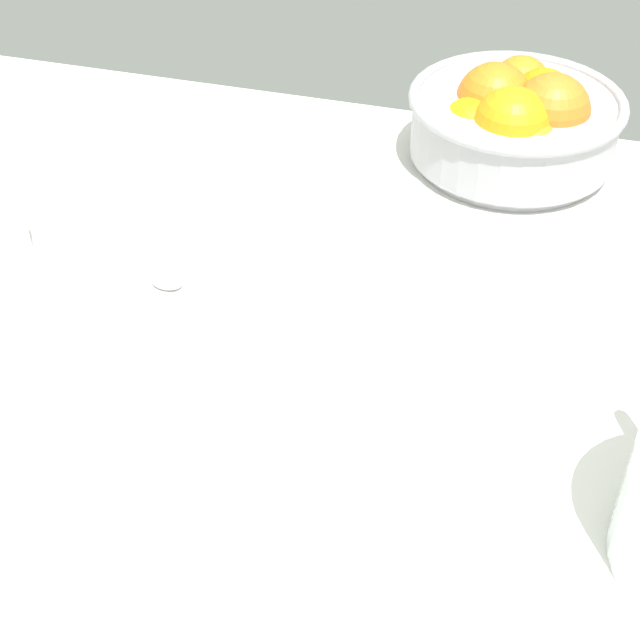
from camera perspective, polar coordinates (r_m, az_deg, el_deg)
name	(u,v)px	position (r cm, az deg, el deg)	size (l,w,h in cm)	color
ground_plane	(339,392)	(81.63, 1.16, -4.41)	(134.62, 99.17, 3.00)	white
fruit_bowl	(515,122)	(108.89, 11.70, 11.67)	(24.00, 24.00, 11.71)	#99999E
spoon	(133,272)	(93.31, -11.22, 2.85)	(16.20, 3.83, 1.00)	silver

